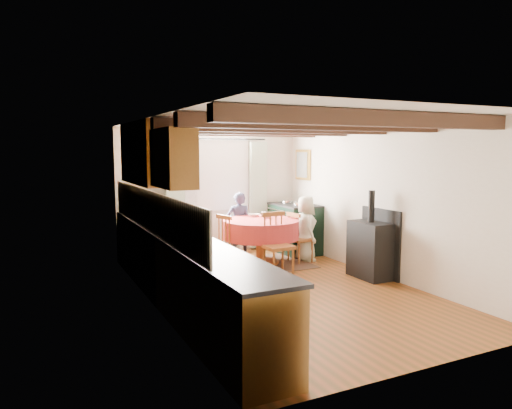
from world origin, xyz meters
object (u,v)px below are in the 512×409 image
aga_range (295,228)px  chair_near (278,244)px  chair_left (216,243)px  child_far (239,225)px  dining_table (261,242)px  cast_iron_stove (371,234)px  chair_right (300,237)px  cup (263,214)px  child_right (306,228)px

aga_range → chair_near: bearing=-129.1°
chair_left → child_far: (0.75, 0.78, 0.15)m
dining_table → chair_near: 0.76m
cast_iron_stove → chair_right: bearing=107.2°
dining_table → cast_iron_stove: (1.17, -1.49, 0.29)m
child_far → aga_range: bearing=-170.9°
dining_table → chair_left: 0.85m
cup → dining_table: bearing=-122.7°
chair_left → aga_range: (1.90, 0.68, 0.02)m
dining_table → cast_iron_stove: 1.91m
chair_right → cup: chair_right is taller
chair_left → aga_range: bearing=94.5°
aga_range → child_far: 1.16m
dining_table → aga_range: (1.06, 0.63, 0.09)m
chair_near → child_right: bearing=35.1°
dining_table → child_far: child_far is taller
chair_left → chair_right: chair_left is taller
chair_near → cup: bearing=74.2°
chair_left → chair_right: (1.58, -0.05, -0.01)m
chair_left → chair_right: 1.58m
cast_iron_stove → child_right: 1.45m
dining_table → cup: (0.23, 0.36, 0.44)m
cast_iron_stove → dining_table: bearing=128.1°
chair_left → cast_iron_stove: (2.01, -1.44, 0.23)m
cast_iron_stove → cup: size_ratio=14.84×
chair_right → cast_iron_stove: (0.43, -1.39, 0.24)m
child_far → cup: bearing=144.6°
chair_right → cast_iron_stove: size_ratio=0.65×
chair_right → child_far: bearing=38.6°
child_right → chair_near: bearing=139.4°
chair_right → aga_range: (0.32, 0.73, 0.04)m
chair_left → chair_near: bearing=33.1°
dining_table → cast_iron_stove: bearing=-51.9°
chair_near → aga_range: bearing=49.9°
chair_right → aga_range: bearing=-29.8°
chair_near → child_right: 1.15m
chair_left → child_right: (1.71, -0.02, 0.13)m
cast_iron_stove → child_right: (-0.30, 1.42, -0.10)m
cup → chair_left: bearing=-159.2°
chair_right → child_right: 0.19m
dining_table → chair_left: chair_left is taller
child_right → cup: child_right is taller
chair_near → cast_iron_stove: (1.23, -0.74, 0.18)m
child_far → child_right: 1.25m
chair_near → chair_left: (-0.78, 0.70, -0.04)m
chair_near → cup: 1.19m
chair_left → child_right: child_right is taller
cast_iron_stove → chair_near: bearing=148.9°
chair_near → child_right: child_right is taller
chair_right → aga_range: aga_range is taller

